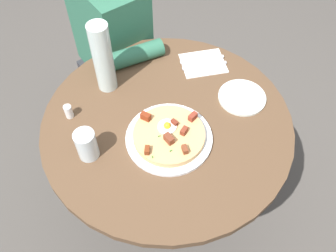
% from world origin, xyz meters
% --- Properties ---
extents(ground_plane, '(6.00, 6.00, 0.00)m').
position_xyz_m(ground_plane, '(0.00, 0.00, 0.00)').
color(ground_plane, '#4C4742').
extents(dining_table, '(0.88, 0.88, 0.73)m').
position_xyz_m(dining_table, '(0.00, 0.00, 0.56)').
color(dining_table, brown).
rests_on(dining_table, ground_plane).
extents(person_seated, '(0.52, 0.33, 1.14)m').
position_xyz_m(person_seated, '(-0.59, 0.11, 0.51)').
color(person_seated, '#2D2D33').
rests_on(person_seated, ground_plane).
extents(pizza_plate, '(0.29, 0.29, 0.01)m').
position_xyz_m(pizza_plate, '(0.07, -0.04, 0.74)').
color(pizza_plate, white).
rests_on(pizza_plate, dining_table).
extents(breakfast_pizza, '(0.24, 0.24, 0.05)m').
position_xyz_m(breakfast_pizza, '(0.07, -0.04, 0.75)').
color(breakfast_pizza, tan).
rests_on(breakfast_pizza, pizza_plate).
extents(bread_plate, '(0.17, 0.17, 0.01)m').
position_xyz_m(bread_plate, '(0.08, 0.28, 0.74)').
color(bread_plate, silver).
rests_on(bread_plate, dining_table).
extents(napkin, '(0.20, 0.21, 0.00)m').
position_xyz_m(napkin, '(-0.15, 0.28, 0.73)').
color(napkin, white).
rests_on(napkin, dining_table).
extents(fork, '(0.08, 0.17, 0.00)m').
position_xyz_m(fork, '(-0.13, 0.28, 0.74)').
color(fork, silver).
rests_on(fork, napkin).
extents(knife, '(0.08, 0.17, 0.00)m').
position_xyz_m(knife, '(-0.16, 0.29, 0.74)').
color(knife, silver).
rests_on(knife, napkin).
extents(water_glass, '(0.07, 0.07, 0.11)m').
position_xyz_m(water_glass, '(-0.04, -0.29, 0.79)').
color(water_glass, silver).
rests_on(water_glass, dining_table).
extents(water_bottle, '(0.07, 0.07, 0.28)m').
position_xyz_m(water_bottle, '(-0.27, -0.08, 0.87)').
color(water_bottle, silver).
rests_on(water_bottle, dining_table).
extents(salt_shaker, '(0.03, 0.03, 0.05)m').
position_xyz_m(salt_shaker, '(-0.22, -0.27, 0.76)').
color(salt_shaker, white).
rests_on(salt_shaker, dining_table).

